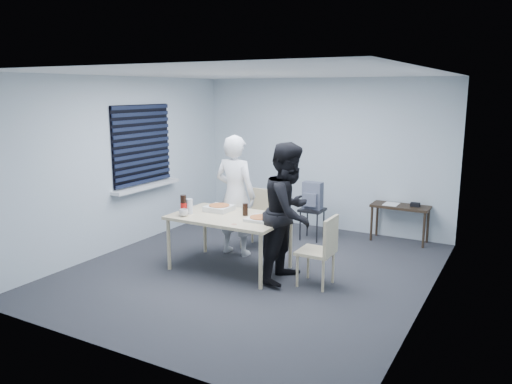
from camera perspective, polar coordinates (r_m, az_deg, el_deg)
The scene contains 19 objects.
room at distance 8.09m, azimuth -12.72°, elevation 4.52°, with size 5.00×5.00×5.00m.
dining_table at distance 6.70m, azimuth -3.04°, elevation -3.21°, with size 1.53×0.97×0.75m.
chair_far at distance 7.74m, azimuth 0.37°, elevation -2.49°, with size 0.42×0.42×0.89m.
chair_right at distance 6.20m, azimuth 7.60°, elevation -6.20°, with size 0.42×0.42×0.89m.
person_white at distance 7.29m, azimuth -2.38°, elevation -0.39°, with size 0.65×0.42×1.77m, color silver.
person_black at distance 6.29m, azimuth 3.80°, elevation -2.35°, with size 0.86×0.47×1.77m, color black.
side_table at distance 8.27m, azimuth 16.17°, elevation -2.00°, with size 0.90×0.40×0.60m.
stool at distance 8.14m, azimuth 6.44°, elevation -2.65°, with size 0.37×0.37×0.52m.
backpack at distance 8.05m, azimuth 6.45°, elevation -0.45°, with size 0.31×0.23×0.44m.
pizza_box_a at distance 6.96m, azimuth -4.22°, elevation -1.83°, with size 0.34×0.34×0.08m.
pizza_box_b at distance 6.44m, azimuth 0.59°, elevation -3.06°, with size 0.35×0.35×0.05m.
mug_a at distance 6.71m, azimuth -8.29°, elevation -2.36°, with size 0.12×0.12×0.10m, color silver.
mug_b at distance 6.88m, azimuth -1.29°, elevation -1.91°, with size 0.10×0.10×0.09m, color silver.
cola_glass at distance 6.68m, azimuth -1.24°, elevation -2.01°, with size 0.07×0.07×0.16m, color black.
soda_bottle at distance 6.79m, azimuth -8.29°, elevation -1.49°, with size 0.08×0.08×0.27m.
plastic_cups at distance 6.82m, azimuth -7.60°, elevation -1.64°, with size 0.09×0.09×0.21m, color silver.
rubber_band at distance 6.26m, azimuth -2.52°, elevation -3.71°, with size 0.06×0.06×0.00m, color red.
papers at distance 8.29m, azimuth 15.19°, elevation -1.33°, with size 0.22×0.30×0.01m, color white.
black_box at distance 8.22m, azimuth 17.73°, elevation -1.39°, with size 0.14×0.10×0.06m, color black.
Camera 1 is at (3.16, -5.59, 2.40)m, focal length 35.00 mm.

